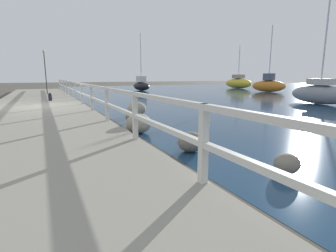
{
  "coord_description": "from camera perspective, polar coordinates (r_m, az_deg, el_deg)",
  "views": [
    {
      "loc": [
        0.17,
        -13.51,
        1.62
      ],
      "look_at": [
        5.0,
        -3.51,
        -0.51
      ],
      "focal_mm": 28.0,
      "sensor_mm": 36.0,
      "label": 1
    }
  ],
  "objects": [
    {
      "name": "boulder_far_strip",
      "position": [
        10.87,
        -6.82,
        3.74
      ],
      "size": [
        0.77,
        0.7,
        0.58
      ],
      "color": "gray",
      "rests_on": "ground"
    },
    {
      "name": "sailboat_black",
      "position": [
        29.98,
        -5.83,
        8.84
      ],
      "size": [
        1.55,
        3.45,
        6.18
      ],
      "rotation": [
        0.0,
        0.0,
        0.1
      ],
      "color": "black",
      "rests_on": "water_surface"
    },
    {
      "name": "boulder_water_edge",
      "position": [
        9.36,
        -7.74,
        1.93
      ],
      "size": [
        0.49,
        0.44,
        0.37
      ],
      "color": "#666056",
      "rests_on": "ground"
    },
    {
      "name": "sailboat_yellow",
      "position": [
        36.45,
        15.03,
        9.08
      ],
      "size": [
        1.82,
        4.6,
        5.52
      ],
      "rotation": [
        0.0,
        0.0,
        0.08
      ],
      "color": "gold",
      "rests_on": "water_surface"
    },
    {
      "name": "sailboat_orange",
      "position": [
        29.03,
        21.02,
        8.35
      ],
      "size": [
        2.31,
        3.59,
        6.56
      ],
      "rotation": [
        0.0,
        0.0,
        0.39
      ],
      "color": "orange",
      "rests_on": "water_surface"
    },
    {
      "name": "dock_lamp",
      "position": [
        22.32,
        -25.24,
        12.04
      ],
      "size": [
        0.22,
        0.22,
        3.31
      ],
      "color": "#2D2D33",
      "rests_on": "dock_walkway"
    },
    {
      "name": "boulder_mid_strip",
      "position": [
        4.86,
        24.5,
        -7.48
      ],
      "size": [
        0.45,
        0.41,
        0.34
      ],
      "color": "slate",
      "rests_on": "ground"
    },
    {
      "name": "boulder_near_dock",
      "position": [
        5.69,
        4.95,
        -3.44
      ],
      "size": [
        0.58,
        0.53,
        0.44
      ],
      "color": "#666056",
      "rests_on": "ground"
    },
    {
      "name": "dock_walkway",
      "position": [
        13.6,
        -26.37,
        3.39
      ],
      "size": [
        4.16,
        36.0,
        0.24
      ],
      "color": "gray",
      "rests_on": "ground"
    },
    {
      "name": "ground_plane",
      "position": [
        13.61,
        -26.33,
        2.88
      ],
      "size": [
        120.0,
        120.0,
        0.0
      ],
      "primitive_type": "plane",
      "color": "#4C473D"
    },
    {
      "name": "railing",
      "position": [
        13.65,
        -18.28,
        7.48
      ],
      "size": [
        0.1,
        32.5,
        1.04
      ],
      "color": "silver",
      "rests_on": "dock_walkway"
    },
    {
      "name": "sailboat_gray",
      "position": [
        17.64,
        30.16,
        6.24
      ],
      "size": [
        1.1,
        3.66,
        7.24
      ],
      "rotation": [
        0.0,
        0.0,
        0.01
      ],
      "color": "gray",
      "rests_on": "water_surface"
    },
    {
      "name": "boulder_upstream",
      "position": [
        7.53,
        -6.41,
        0.54
      ],
      "size": [
        0.75,
        0.68,
        0.56
      ],
      "color": "gray",
      "rests_on": "ground"
    },
    {
      "name": "mooring_bollard",
      "position": [
        16.23,
        -24.28,
        5.82
      ],
      "size": [
        0.2,
        0.2,
        0.45
      ],
      "color": "black",
      "rests_on": "dock_walkway"
    }
  ]
}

